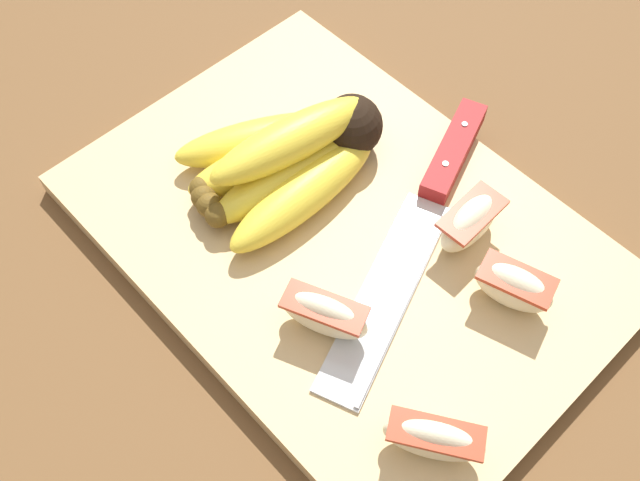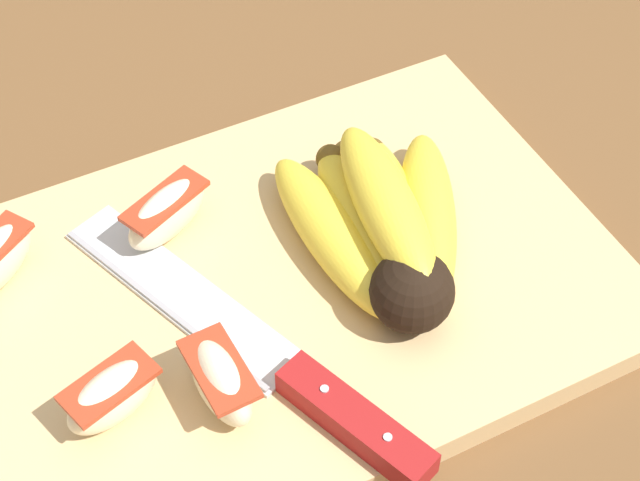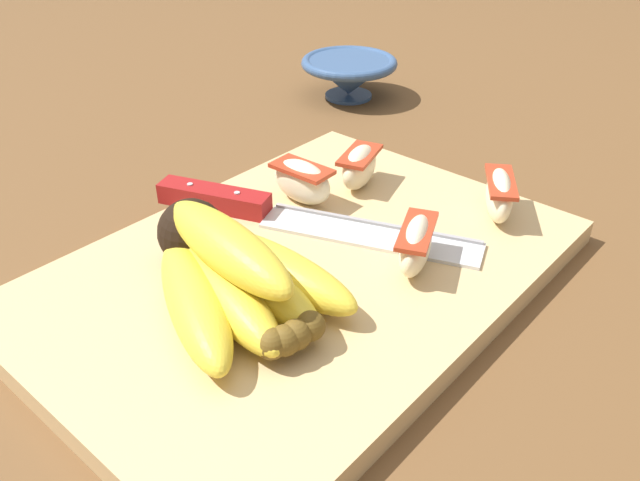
% 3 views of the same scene
% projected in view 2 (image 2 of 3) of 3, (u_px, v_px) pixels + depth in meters
% --- Properties ---
extents(ground_plane, '(6.00, 6.00, 0.00)m').
position_uv_depth(ground_plane, '(306.00, 291.00, 0.65)').
color(ground_plane, brown).
extents(cutting_board, '(0.41, 0.29, 0.02)m').
position_uv_depth(cutting_board, '(284.00, 286.00, 0.64)').
color(cutting_board, tan).
rests_on(cutting_board, ground_plane).
extents(banana_bunch, '(0.13, 0.17, 0.06)m').
position_uv_depth(banana_bunch, '(384.00, 228.00, 0.63)').
color(banana_bunch, black).
rests_on(banana_bunch, cutting_board).
extents(chefs_knife, '(0.13, 0.27, 0.02)m').
position_uv_depth(chefs_knife, '(290.00, 375.00, 0.58)').
color(chefs_knife, silver).
rests_on(chefs_knife, cutting_board).
extents(apple_wedge_near, '(0.06, 0.04, 0.04)m').
position_uv_depth(apple_wedge_near, '(112.00, 395.00, 0.55)').
color(apple_wedge_near, beige).
rests_on(apple_wedge_near, cutting_board).
extents(apple_wedge_middle, '(0.07, 0.05, 0.04)m').
position_uv_depth(apple_wedge_middle, '(167.00, 213.00, 0.64)').
color(apple_wedge_middle, beige).
rests_on(apple_wedge_middle, cutting_board).
extents(apple_wedge_extra, '(0.03, 0.06, 0.04)m').
position_uv_depth(apple_wedge_extra, '(221.00, 381.00, 0.56)').
color(apple_wedge_extra, beige).
rests_on(apple_wedge_extra, cutting_board).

